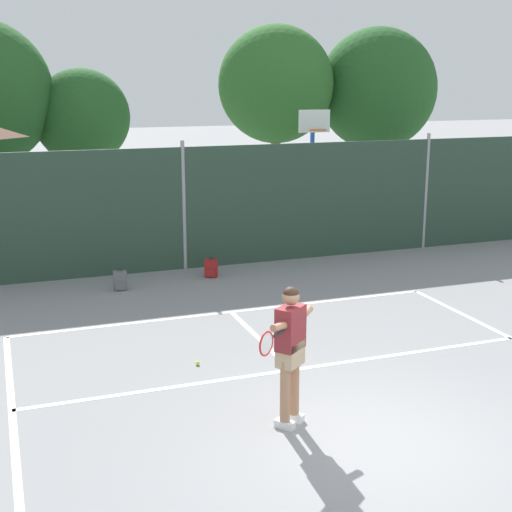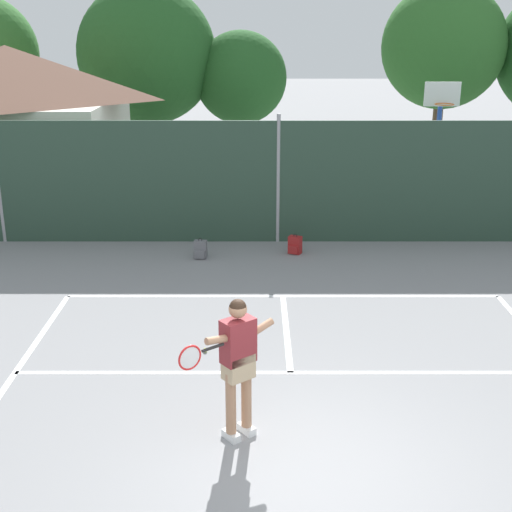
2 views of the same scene
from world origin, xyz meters
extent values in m
plane|color=gray|center=(0.00, 0.00, 0.00)|extent=(120.00, 120.00, 0.00)
cube|color=white|center=(0.00, 5.50, 0.00)|extent=(8.20, 0.10, 0.01)
cube|color=white|center=(0.00, 2.48, 0.00)|extent=(8.20, 0.10, 0.01)
cube|color=white|center=(0.00, 3.96, 0.00)|extent=(0.10, 2.97, 0.01)
cube|color=#284233|center=(0.00, 9.00, 1.43)|extent=(26.00, 0.05, 2.85)
cylinder|color=#99999E|center=(-6.50, 9.00, 1.50)|extent=(0.09, 0.09, 3.00)
cylinder|color=#99999E|center=(0.00, 9.00, 1.50)|extent=(0.09, 0.09, 3.00)
cylinder|color=#284CB2|center=(4.16, 11.04, 1.52)|extent=(0.12, 0.12, 3.05)
cube|color=white|center=(4.16, 10.94, 3.25)|extent=(0.90, 0.06, 0.60)
torus|color=#D85919|center=(4.16, 10.67, 3.03)|extent=(0.48, 0.48, 0.02)
cube|color=silver|center=(-7.50, 13.28, 1.43)|extent=(5.79, 5.36, 2.86)
pyramid|color=brown|center=(-7.50, 13.28, 3.61)|extent=(6.25, 5.79, 1.51)
cylinder|color=brown|center=(-4.40, 18.78, 0.90)|extent=(0.36, 0.36, 1.80)
ellipsoid|color=#235623|center=(-4.40, 18.78, 3.89)|extent=(4.92, 4.43, 4.92)
cylinder|color=brown|center=(-1.06, 18.78, 0.84)|extent=(0.36, 0.36, 1.68)
ellipsoid|color=#235623|center=(-1.06, 18.78, 3.08)|extent=(3.30, 2.97, 3.30)
cylinder|color=brown|center=(6.14, 18.78, 1.15)|extent=(0.36, 0.36, 2.30)
ellipsoid|color=#2D6628|center=(6.14, 18.78, 4.16)|extent=(4.38, 3.94, 4.38)
cube|color=silver|center=(-0.63, 0.90, 0.05)|extent=(0.25, 0.28, 0.10)
cube|color=silver|center=(-0.82, 0.76, 0.05)|extent=(0.25, 0.28, 0.10)
cylinder|color=#A37556|center=(-0.63, 0.90, 0.51)|extent=(0.13, 0.13, 0.82)
cylinder|color=#A37556|center=(-0.82, 0.76, 0.51)|extent=(0.13, 0.13, 0.82)
cube|color=tan|center=(-0.73, 0.83, 0.98)|extent=(0.43, 0.41, 0.32)
cube|color=maroon|center=(-0.73, 0.83, 1.32)|extent=(0.46, 0.44, 0.56)
sphere|color=#A37556|center=(-0.73, 0.83, 1.73)|extent=(0.22, 0.22, 0.22)
sphere|color=black|center=(-0.73, 0.83, 1.75)|extent=(0.21, 0.21, 0.21)
cylinder|color=#A37556|center=(-0.87, 0.69, 1.42)|extent=(0.49, 0.41, 0.17)
cylinder|color=#A37556|center=(-0.51, 1.00, 1.37)|extent=(0.45, 0.38, 0.22)
cylinder|color=black|center=(-1.01, 0.54, 1.37)|extent=(0.26, 0.21, 0.04)
torus|color=red|center=(-1.26, 0.29, 1.37)|extent=(0.25, 0.21, 0.30)
cylinder|color=silver|center=(-1.26, 0.29, 1.37)|extent=(0.21, 0.16, 0.26)
sphere|color=#CCE033|center=(-1.32, 3.16, 0.03)|extent=(0.07, 0.07, 0.07)
cube|color=slate|center=(-1.74, 7.76, 0.20)|extent=(0.30, 0.21, 0.40)
cube|color=slate|center=(-1.75, 7.64, 0.12)|extent=(0.23, 0.08, 0.18)
torus|color=black|center=(-1.74, 7.76, 0.42)|extent=(0.09, 0.03, 0.09)
cube|color=maroon|center=(0.37, 8.09, 0.20)|extent=(0.33, 0.29, 0.40)
cube|color=maroon|center=(0.31, 7.98, 0.12)|extent=(0.23, 0.16, 0.18)
torus|color=black|center=(0.37, 8.09, 0.42)|extent=(0.08, 0.05, 0.09)
camera|label=1|loc=(-4.06, -7.08, 4.35)|focal=50.73mm
camera|label=2|loc=(-0.51, -6.65, 4.93)|focal=48.26mm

